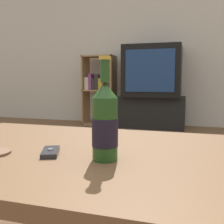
# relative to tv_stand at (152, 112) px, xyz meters

# --- Properties ---
(back_wall) EXTENTS (8.00, 0.05, 2.60)m
(back_wall) POSITION_rel_tv_stand_xyz_m (0.17, 0.28, 1.09)
(back_wall) COLOR beige
(back_wall) RESTS_ON ground_plane
(coffee_table) EXTENTS (1.30, 0.76, 0.41)m
(coffee_table) POSITION_rel_tv_stand_xyz_m (0.17, -2.75, 0.15)
(coffee_table) COLOR brown
(coffee_table) RESTS_ON ground_plane
(tv_stand) EXTENTS (0.86, 0.40, 0.42)m
(tv_stand) POSITION_rel_tv_stand_xyz_m (0.00, 0.00, 0.00)
(tv_stand) COLOR black
(tv_stand) RESTS_ON ground_plane
(television) EXTENTS (0.74, 0.58, 0.67)m
(television) POSITION_rel_tv_stand_xyz_m (0.00, -0.00, 0.54)
(television) COLOR black
(television) RESTS_ON tv_stand
(bookshelf) EXTENTS (0.45, 0.30, 0.98)m
(bookshelf) POSITION_rel_tv_stand_xyz_m (-0.79, 0.06, 0.32)
(bookshelf) COLOR #99754C
(bookshelf) RESTS_ON ground_plane
(beer_bottle) EXTENTS (0.07, 0.07, 0.29)m
(beer_bottle) POSITION_rel_tv_stand_xyz_m (0.24, -2.83, 0.31)
(beer_bottle) COLOR #1E4219
(beer_bottle) RESTS_ON coffee_table
(cell_phone) EXTENTS (0.09, 0.12, 0.02)m
(cell_phone) POSITION_rel_tv_stand_xyz_m (0.07, -2.83, 0.21)
(cell_phone) COLOR #232328
(cell_phone) RESTS_ON coffee_table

